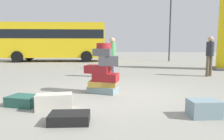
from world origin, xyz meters
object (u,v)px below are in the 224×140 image
at_px(suitcase_slate_right_side, 204,108).
at_px(parked_bus, 55,40).
at_px(person_passerby_in_red, 113,52).
at_px(suitcase_tower, 103,73).
at_px(person_bearded_onlooker, 210,53).
at_px(suitcase_black_upright_blue, 70,118).
at_px(suitcase_cream_foreground_far, 54,102).
at_px(suitcase_teal_white_trunk, 24,101).
at_px(lamp_post, 170,15).
at_px(person_tourist_with_camera, 112,54).

relative_size(suitcase_slate_right_side, parked_bus, 0.06).
bearing_deg(person_passerby_in_red, suitcase_tower, -5.53).
bearing_deg(parked_bus, person_bearded_onlooker, -46.71).
bearing_deg(suitcase_black_upright_blue, suitcase_cream_foreground_far, 121.05).
bearing_deg(suitcase_teal_white_trunk, suitcase_black_upright_blue, -24.42).
distance_m(suitcase_cream_foreground_far, lamp_post, 14.69).
bearing_deg(person_bearded_onlooker, suitcase_cream_foreground_far, 9.17).
xyz_separation_m(suitcase_tower, person_passerby_in_red, (-0.68, 5.74, 0.38)).
xyz_separation_m(suitcase_cream_foreground_far, suitcase_slate_right_side, (2.81, 0.06, -0.01)).
distance_m(suitcase_cream_foreground_far, person_bearded_onlooker, 6.88).
bearing_deg(suitcase_tower, person_tourist_with_camera, 94.35).
xyz_separation_m(suitcase_teal_white_trunk, person_bearded_onlooker, (5.20, 5.05, 0.89)).
bearing_deg(suitcase_black_upright_blue, parked_bus, 104.35).
height_order(person_bearded_onlooker, lamp_post, lamp_post).
xyz_separation_m(suitcase_tower, suitcase_slate_right_side, (2.15, -1.49, -0.39)).
xyz_separation_m(suitcase_tower, suitcase_black_upright_blue, (-0.11, -2.15, -0.46)).
height_order(person_bearded_onlooker, person_tourist_with_camera, person_bearded_onlooker).
bearing_deg(person_bearded_onlooker, suitcase_teal_white_trunk, 3.84).
bearing_deg(suitcase_teal_white_trunk, suitcase_tower, 49.34).
xyz_separation_m(suitcase_cream_foreground_far, person_tourist_with_camera, (0.46, 4.29, 0.80)).
relative_size(suitcase_tower, suitcase_slate_right_side, 2.55).
distance_m(person_tourist_with_camera, person_passerby_in_red, 3.04).
bearing_deg(suitcase_tower, suitcase_slate_right_side, -34.80).
height_order(suitcase_tower, person_bearded_onlooker, person_bearded_onlooker).
bearing_deg(parked_bus, suitcase_tower, -71.21).
xyz_separation_m(suitcase_cream_foreground_far, person_passerby_in_red, (-0.01, 7.29, 0.76)).
bearing_deg(person_tourist_with_camera, person_bearded_onlooker, 97.77).
relative_size(suitcase_black_upright_blue, person_passerby_in_red, 0.42).
xyz_separation_m(suitcase_teal_white_trunk, lamp_post, (4.58, 13.55, 3.77)).
height_order(suitcase_black_upright_blue, person_bearded_onlooker, person_bearded_onlooker).
relative_size(person_bearded_onlooker, parked_bus, 0.19).
distance_m(suitcase_tower, suitcase_slate_right_side, 2.64).
relative_size(suitcase_tower, person_tourist_with_camera, 0.83).
relative_size(person_passerby_in_red, lamp_post, 0.26).
xyz_separation_m(suitcase_tower, person_tourist_with_camera, (-0.21, 2.74, 0.42)).
xyz_separation_m(suitcase_teal_white_trunk, person_passerby_in_red, (0.76, 7.15, 0.81)).
distance_m(suitcase_tower, lamp_post, 12.98).
bearing_deg(lamp_post, person_passerby_in_red, -120.83).
bearing_deg(lamp_post, person_tourist_with_camera, -109.61).
relative_size(suitcase_cream_foreground_far, person_passerby_in_red, 0.45).
bearing_deg(person_bearded_onlooker, lamp_post, -126.09).
height_order(suitcase_tower, suitcase_black_upright_blue, suitcase_tower).
bearing_deg(suitcase_cream_foreground_far, lamp_post, 54.05).
height_order(suitcase_cream_foreground_far, person_tourist_with_camera, person_tourist_with_camera).
height_order(suitcase_slate_right_side, person_tourist_with_camera, person_tourist_with_camera).
xyz_separation_m(suitcase_cream_foreground_far, person_bearded_onlooker, (4.44, 5.19, 0.84)).
bearing_deg(suitcase_cream_foreground_far, suitcase_slate_right_side, -19.20).
distance_m(suitcase_tower, suitcase_black_upright_blue, 2.20).
xyz_separation_m(suitcase_black_upright_blue, suitcase_slate_right_side, (2.26, 0.66, 0.07)).
height_order(suitcase_teal_white_trunk, person_passerby_in_red, person_passerby_in_red).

